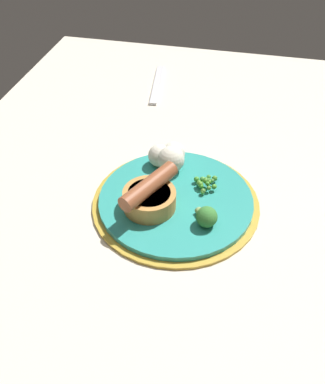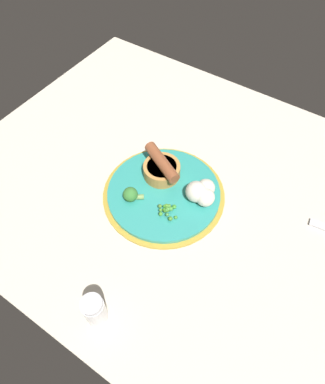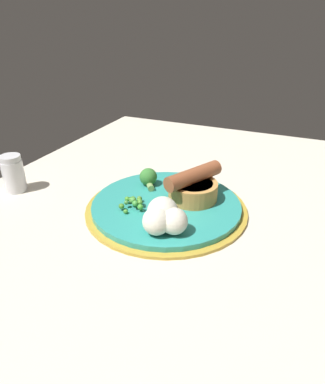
% 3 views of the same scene
% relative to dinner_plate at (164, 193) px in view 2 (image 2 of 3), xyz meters
% --- Properties ---
extents(dining_table, '(1.10, 0.80, 0.03)m').
position_rel_dinner_plate_xyz_m(dining_table, '(0.06, 0.05, -0.02)').
color(dining_table, beige).
rests_on(dining_table, ground).
extents(dinner_plate, '(0.27, 0.27, 0.01)m').
position_rel_dinner_plate_xyz_m(dinner_plate, '(0.00, 0.00, 0.00)').
color(dinner_plate, '#B79333').
rests_on(dinner_plate, dining_table).
extents(sausage_pudding, '(0.11, 0.08, 0.06)m').
position_rel_dinner_plate_xyz_m(sausage_pudding, '(-0.03, 0.04, 0.03)').
color(sausage_pudding, '#BC8442').
rests_on(sausage_pudding, dinner_plate).
extents(pea_pile, '(0.05, 0.04, 0.02)m').
position_rel_dinner_plate_xyz_m(pea_pile, '(0.04, -0.04, 0.02)').
color(pea_pile, '#42893E').
rests_on(pea_pile, dinner_plate).
extents(broccoli_floret_near, '(0.04, 0.04, 0.03)m').
position_rel_dinner_plate_xyz_m(broccoli_floret_near, '(-0.05, -0.06, 0.02)').
color(broccoli_floret_near, '#387A33').
rests_on(broccoli_floret_near, dinner_plate).
extents(cauliflower_floret, '(0.07, 0.06, 0.05)m').
position_rel_dinner_plate_xyz_m(cauliflower_floret, '(0.08, 0.03, 0.03)').
color(cauliflower_floret, beige).
rests_on(cauliflower_floret, dinner_plate).
extents(salt_shaker, '(0.04, 0.04, 0.07)m').
position_rel_dinner_plate_xyz_m(salt_shaker, '(0.05, -0.28, 0.03)').
color(salt_shaker, silver).
rests_on(salt_shaker, dining_table).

